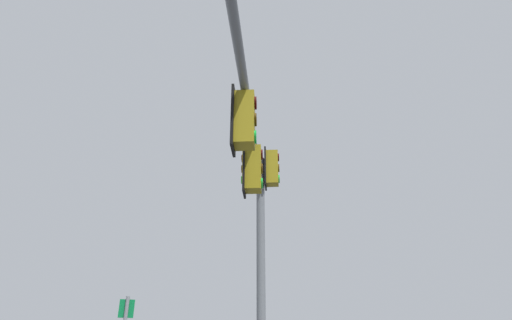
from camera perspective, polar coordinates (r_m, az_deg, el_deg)
name	(u,v)px	position (r m, az deg, el deg)	size (l,w,h in m)	color
signal_mast_assembly	(257,203)	(8.80, 0.11, -5.88)	(6.34, 1.54, 6.93)	slate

